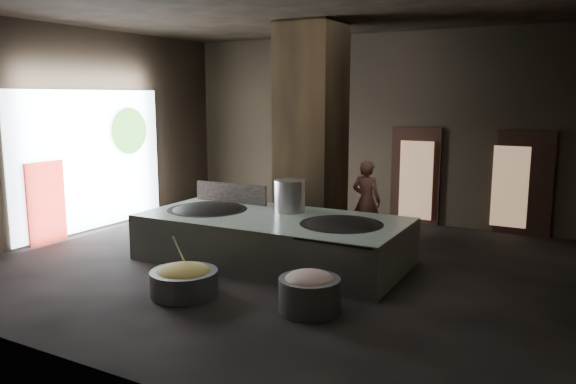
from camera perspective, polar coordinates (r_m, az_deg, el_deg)
The scene contains 27 objects.
floor at distance 10.38m, azimuth -1.02°, elevation -7.47°, with size 10.00×9.00×0.10m, color black.
ceiling at distance 10.03m, azimuth -1.10°, elevation 18.52°, with size 10.00×9.00×0.10m, color black.
back_wall at distance 14.05m, azimuth 8.38°, elevation 6.49°, with size 10.00×0.10×4.50m, color black.
front_wall at distance 6.45m, azimuth -21.88°, elevation 2.21°, with size 10.00×0.10×4.50m, color black.
left_wall at distance 13.22m, azimuth -20.43°, elevation 5.79°, with size 0.10×9.00×4.50m, color black.
pillar at distance 11.75m, azimuth 2.36°, elevation 5.97°, with size 1.20×1.20×4.50m, color black.
hearth_platform at distance 10.38m, azimuth -1.56°, elevation -4.76°, with size 4.84×2.32×0.84m, color #9DAE9C.
platform_cap at distance 10.28m, azimuth -1.57°, elevation -2.64°, with size 4.74×2.27×0.03m, color black.
wok_left at distance 11.06m, azimuth -8.18°, elevation -2.21°, with size 1.53×1.53×0.42m, color black.
wok_left_rim at distance 11.04m, azimuth -8.19°, elevation -1.85°, with size 1.56×1.56×0.05m, color black.
wok_right at distance 9.74m, azimuth 5.44°, elevation -3.78°, with size 1.42×1.42×0.40m, color black.
wok_right_rim at distance 9.72m, azimuth 5.45°, elevation -3.37°, with size 1.45×1.45×0.05m, color black.
stock_pot at distance 10.67m, azimuth 0.16°, elevation -0.46°, with size 0.59×0.59×0.63m, color #ACAEB4.
splash_guard at distance 11.64m, azimuth -5.83°, elevation -0.16°, with size 1.68×0.06×0.42m, color black.
cook at distance 11.81m, azimuth 7.97°, elevation -0.92°, with size 0.62×0.40×1.71m, color #98594D.
veg_basin at distance 8.86m, azimuth -10.50°, elevation -9.05°, with size 1.03×1.03×0.38m, color slate.
veg_fill at distance 8.81m, azimuth -10.53°, elevation -8.06°, with size 0.85×0.85×0.26m, color #90A952.
ladle at distance 8.95m, azimuth -10.70°, elevation -6.44°, with size 0.03×0.03×0.82m, color #ACAEB4.
meat_basin at distance 8.08m, azimuth 2.20°, elevation -10.37°, with size 0.88×0.88×0.48m, color slate.
meat_fill at distance 8.01m, azimuth 2.21°, elevation -8.97°, with size 0.73×0.73×0.28m, color tan.
doorway_near at distance 13.69m, azimuth 12.81°, elevation 1.43°, with size 1.18×0.08×2.38m, color black.
doorway_near_glow at distance 13.61m, azimuth 12.87°, elevation 1.17°, with size 0.78×0.04×1.85m, color #8C6647.
doorway_far at distance 13.23m, azimuth 22.82°, elevation 0.63°, with size 1.18×0.08×2.38m, color black.
doorway_far_glow at distance 13.23m, azimuth 21.62°, elevation 0.49°, with size 0.76×0.04×1.79m, color #8C6647.
left_opening at distance 13.33m, azimuth -19.34°, elevation 3.07°, with size 0.04×4.20×3.10m, color white.
pavilion_sliver at distance 12.56m, azimuth -23.35°, elevation -1.01°, with size 0.05×0.90×1.70m, color maroon.
tree_silhouette at distance 13.96m, azimuth -15.82°, elevation 6.00°, with size 0.28×1.10×1.10m, color #194714.
Camera 1 is at (4.99, -8.56, 3.01)m, focal length 35.00 mm.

